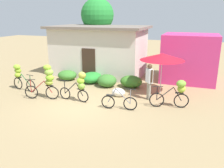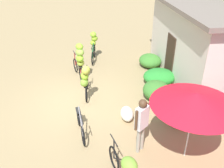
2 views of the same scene
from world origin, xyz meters
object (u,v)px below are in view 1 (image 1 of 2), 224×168
(bicycle_leftmost, at_px, (20,75))
(bicycle_by_shop, at_px, (119,102))
(tree_behind_building, at_px, (97,16))
(shop_pink, at_px, (189,58))
(building_low, at_px, (99,50))
(bicycle_center_loaded, at_px, (79,84))
(market_umbrella, at_px, (162,57))
(bicycle_near_pile, at_px, (47,79))
(bicycle_rightmost, at_px, (177,91))
(produce_sack, at_px, (118,92))
(person_vendor, at_px, (149,78))

(bicycle_leftmost, height_order, bicycle_by_shop, bicycle_leftmost)
(tree_behind_building, height_order, bicycle_leftmost, tree_behind_building)
(shop_pink, height_order, bicycle_by_shop, shop_pink)
(building_low, xyz_separation_m, bicycle_center_loaded, (1.29, -5.47, -0.79))
(market_umbrella, xyz_separation_m, bicycle_leftmost, (-7.32, -2.15, -1.09))
(bicycle_near_pile, xyz_separation_m, bicycle_rightmost, (6.00, 1.01, -0.24))
(market_umbrella, relative_size, bicycle_near_pile, 1.33)
(shop_pink, height_order, bicycle_near_pile, shop_pink)
(shop_pink, distance_m, produce_sack, 5.52)
(bicycle_near_pile, xyz_separation_m, produce_sack, (3.13, 1.55, -0.79))
(produce_sack, bearing_deg, market_umbrella, 35.40)
(market_umbrella, bearing_deg, tree_behind_building, 139.47)
(bicycle_center_loaded, bearing_deg, building_low, 103.25)
(bicycle_near_pile, relative_size, person_vendor, 0.97)
(tree_behind_building, distance_m, market_umbrella, 7.77)
(tree_behind_building, bearing_deg, bicycle_leftmost, -102.97)
(tree_behind_building, height_order, bicycle_near_pile, tree_behind_building)
(bicycle_center_loaded, xyz_separation_m, bicycle_rightmost, (4.37, 0.81, -0.09))
(produce_sack, bearing_deg, bicycle_leftmost, -171.60)
(bicycle_center_loaded, bearing_deg, bicycle_by_shop, -6.93)
(bicycle_center_loaded, height_order, bicycle_rightmost, bicycle_center_loaded)
(bicycle_leftmost, bearing_deg, market_umbrella, 16.36)
(shop_pink, height_order, tree_behind_building, tree_behind_building)
(shop_pink, distance_m, bicycle_by_shop, 6.60)
(produce_sack, bearing_deg, tree_behind_building, 121.44)
(bicycle_by_shop, height_order, produce_sack, bicycle_by_shop)
(person_vendor, bearing_deg, bicycle_center_loaded, -154.26)
(market_umbrella, distance_m, produce_sack, 2.89)
(bicycle_center_loaded, distance_m, bicycle_by_shop, 2.15)
(bicycle_center_loaded, relative_size, bicycle_by_shop, 1.03)
(produce_sack, height_order, person_vendor, person_vendor)
(tree_behind_building, distance_m, produce_sack, 8.19)
(building_low, distance_m, tree_behind_building, 3.26)
(tree_behind_building, xyz_separation_m, person_vendor, (5.33, -6.12, -2.84))
(produce_sack, bearing_deg, bicycle_rightmost, -10.53)
(bicycle_by_shop, relative_size, person_vendor, 0.89)
(tree_behind_building, height_order, bicycle_by_shop, tree_behind_building)
(bicycle_leftmost, height_order, bicycle_rightmost, bicycle_leftmost)
(shop_pink, height_order, person_vendor, shop_pink)
(market_umbrella, xyz_separation_m, bicycle_by_shop, (-1.33, -2.94, -1.59))
(market_umbrella, distance_m, bicycle_near_pile, 5.87)
(building_low, relative_size, bicycle_by_shop, 4.08)
(market_umbrella, height_order, person_vendor, market_umbrella)
(bicycle_center_loaded, distance_m, person_vendor, 3.35)
(bicycle_near_pile, bearing_deg, bicycle_by_shop, -0.76)
(bicycle_center_loaded, distance_m, bicycle_rightmost, 4.45)
(bicycle_by_shop, height_order, person_vendor, person_vendor)
(market_umbrella, relative_size, produce_sack, 3.27)
(market_umbrella, xyz_separation_m, bicycle_near_pile, (-5.02, -2.90, -0.92))
(tree_behind_building, bearing_deg, produce_sack, -58.56)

